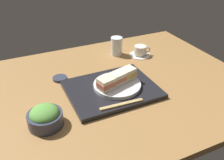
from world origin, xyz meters
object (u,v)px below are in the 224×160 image
sandwich_middle (117,78)px  drinking_glass (117,46)px  salad_bowl (45,117)px  sandwich_plate (117,85)px  coffee_cup (140,51)px  sandwich_far (128,73)px  small_sauce_dish (60,78)px  chopsticks_pair (122,104)px  sandwich_near (106,84)px

sandwich_middle → drinking_glass: bearing=64.6°
sandwich_middle → drinking_glass: 38.54cm
drinking_glass → salad_bowl: bearing=-139.0°
salad_bowl → sandwich_plate: bearing=15.8°
sandwich_middle → coffee_cup: 40.00cm
salad_bowl → coffee_cup: salad_bowl is taller
sandwich_far → coffee_cup: bearing=49.2°
sandwich_far → small_sauce_dish: size_ratio=1.16×
chopsticks_pair → drinking_glass: drinking_glass is taller
sandwich_plate → sandwich_far: (6.35, 1.95, 3.54)cm
sandwich_near → small_sauce_dish: sandwich_near is taller
sandwich_near → sandwich_far: size_ratio=0.99×
sandwich_plate → chopsticks_pair: 14.04cm
sandwich_far → chopsticks_pair: bearing=-125.4°
sandwich_near → chopsticks_pair: size_ratio=0.43×
drinking_glass → sandwich_near: bearing=-121.9°
sandwich_near → salad_bowl: bearing=-164.5°
sandwich_far → sandwich_plate: bearing=-162.9°
sandwich_middle → small_sauce_dish: (-21.40, 20.72, -5.82)cm
sandwich_near → small_sauce_dish: (-15.05, 22.68, -5.77)cm
chopsticks_pair → sandwich_plate: bearing=71.4°
sandwich_plate → salad_bowl: salad_bowl is taller
sandwich_near → chopsticks_pair: sandwich_near is taller
sandwich_near → sandwich_far: bearing=17.1°
coffee_cup → small_sauce_dish: (-50.01, -6.97, -1.91)cm
drinking_glass → small_sauce_dish: drinking_glass is taller
sandwich_middle → chopsticks_pair: sandwich_middle is taller
sandwich_plate → small_sauce_dish: 29.88cm
salad_bowl → small_sauce_dish: bearing=66.3°
sandwich_middle → coffee_cup: size_ratio=0.62×
salad_bowl → chopsticks_pair: size_ratio=0.70×
small_sauce_dish → sandwich_near: bearing=-56.4°
sandwich_near → salad_bowl: size_ratio=0.61×
salad_bowl → small_sauce_dish: salad_bowl is taller
salad_bowl → coffee_cup: size_ratio=1.06×
sandwich_near → coffee_cup: bearing=40.3°
drinking_glass → small_sauce_dish: size_ratio=1.51×
salad_bowl → coffee_cup: 73.72cm
sandwich_middle → coffee_cup: bearing=44.1°
salad_bowl → chopsticks_pair: 30.58cm
sandwich_far → small_sauce_dish: bearing=145.9°
coffee_cup → drinking_glass: bearing=149.5°
sandwich_far → drinking_glass: 34.40cm
sandwich_near → sandwich_far: same height
chopsticks_pair → coffee_cup: 52.68cm
sandwich_near → drinking_glass: drinking_glass is taller
sandwich_near → sandwich_far: 13.29cm
chopsticks_pair → drinking_glass: size_ratio=1.78×
sandwich_plate → sandwich_far: bearing=17.1°
sandwich_near → coffee_cup: 46.00cm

